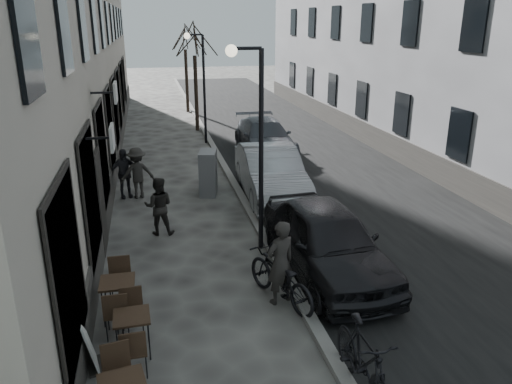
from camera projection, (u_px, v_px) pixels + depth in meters
name	position (u px, v px, depth m)	size (l,w,h in m)	color
road	(294.00, 149.00, 23.03)	(7.30, 60.00, 0.00)	black
kerb	(216.00, 151.00, 22.28)	(0.25, 60.00, 0.12)	slate
streetlamp_near	(254.00, 128.00, 11.95)	(0.90, 0.28, 5.09)	black
streetlamp_far	(200.00, 76.00, 23.04)	(0.90, 0.28, 5.09)	black
tree_near	(194.00, 40.00, 25.34)	(2.40, 2.40, 5.70)	black
tree_far	(185.00, 37.00, 30.88)	(2.40, 2.40, 5.70)	black
bistro_set_b	(133.00, 330.00, 8.71)	(0.65, 1.55, 0.91)	#2F1F14
bistro_set_c	(119.00, 296.00, 9.76)	(0.67, 1.63, 0.97)	#2F1F14
sign_board	(90.00, 348.00, 8.37)	(0.43, 0.59, 0.95)	black
utility_cabinet	(208.00, 173.00, 16.78)	(0.55, 1.00, 1.49)	slate
bicycle	(280.00, 278.00, 10.31)	(0.74, 2.11, 1.11)	black
cyclist_rider	(280.00, 263.00, 10.20)	(0.66, 0.43, 1.82)	#282522
pedestrian_near	(159.00, 206.00, 13.58)	(0.79, 0.61, 1.62)	black
pedestrian_mid	(137.00, 173.00, 16.40)	(1.10, 0.63, 1.70)	#292724
pedestrian_far	(124.00, 173.00, 16.41)	(0.98, 0.41, 1.66)	black
car_near	(327.00, 240.00, 11.43)	(1.95, 4.85, 1.65)	black
car_mid	(271.00, 173.00, 16.47)	(1.77, 5.07, 1.67)	gray
car_far	(265.00, 137.00, 21.91)	(2.10, 5.16, 1.50)	#393D44
moped	(364.00, 362.00, 7.68)	(0.58, 2.05, 1.23)	black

